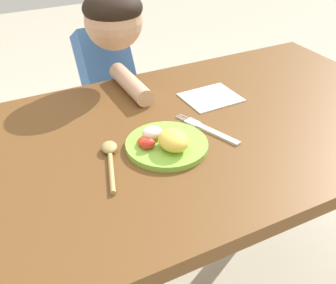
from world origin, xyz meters
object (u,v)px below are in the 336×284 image
plate (167,143)px  fork (208,130)px  person (111,110)px  spoon (110,155)px

plate → fork: 0.14m
plate → person: 0.57m
plate → fork: size_ratio=1.01×
person → fork: bearing=100.1°
plate → spoon: (-0.14, 0.03, -0.01)m
fork → plate: bearing=80.5°
spoon → person: (0.18, 0.51, -0.18)m
fork → person: (-0.09, 0.51, -0.17)m
spoon → person: 0.57m
spoon → person: person is taller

